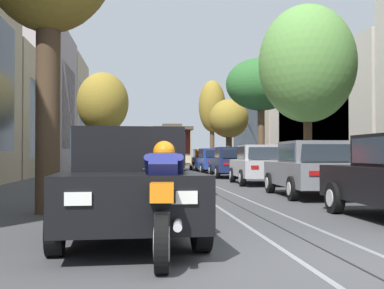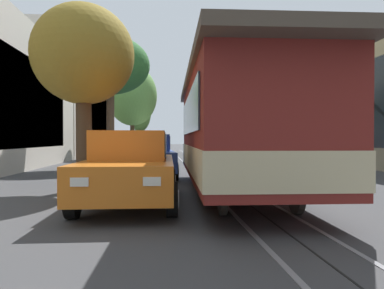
% 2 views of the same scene
% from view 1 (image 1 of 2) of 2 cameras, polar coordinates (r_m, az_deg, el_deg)
% --- Properties ---
extents(ground_plane, '(160.00, 160.00, 0.00)m').
position_cam_1_polar(ground_plane, '(26.50, -0.94, -3.72)').
color(ground_plane, '#424244').
extents(trolley_track_rails, '(1.14, 60.52, 0.01)m').
position_cam_1_polar(trolley_track_rails, '(29.73, -1.50, -3.43)').
color(trolley_track_rails, gray).
rests_on(trolley_track_rails, ground).
extents(building_facade_left, '(5.72, 52.22, 10.70)m').
position_cam_1_polar(building_facade_left, '(31.52, -20.75, 5.59)').
color(building_facade_left, gray).
rests_on(building_facade_left, ground).
extents(building_facade_right, '(5.63, 52.22, 9.78)m').
position_cam_1_polar(building_facade_right, '(33.17, 16.36, 4.66)').
color(building_facade_right, beige).
rests_on(building_facade_right, ground).
extents(parked_car_black_near_left, '(2.14, 4.42, 1.58)m').
position_cam_1_polar(parked_car_black_near_left, '(7.60, -7.29, -4.20)').
color(parked_car_black_near_left, black).
rests_on(parked_car_black_near_left, ground).
extents(parked_car_maroon_second_left, '(2.01, 4.36, 1.58)m').
position_cam_1_polar(parked_car_maroon_second_left, '(13.98, -6.66, -2.79)').
color(parked_car_maroon_second_left, maroon).
rests_on(parked_car_maroon_second_left, ground).
extents(parked_car_red_mid_left, '(2.00, 4.36, 1.58)m').
position_cam_1_polar(parked_car_red_mid_left, '(20.16, -6.49, -2.27)').
color(parked_car_red_mid_left, red).
rests_on(parked_car_red_mid_left, ground).
extents(parked_car_white_fourth_left, '(2.10, 4.41, 1.58)m').
position_cam_1_polar(parked_car_white_fourth_left, '(26.41, -6.38, -1.99)').
color(parked_car_white_fourth_left, silver).
rests_on(parked_car_white_fourth_left, ground).
extents(parked_car_green_fifth_left, '(2.01, 4.37, 1.58)m').
position_cam_1_polar(parked_car_green_fifth_left, '(32.82, -6.47, -1.82)').
color(parked_car_green_fifth_left, '#1E6038').
rests_on(parked_car_green_fifth_left, ground).
extents(parked_car_grey_second_right, '(2.11, 4.41, 1.58)m').
position_cam_1_polar(parked_car_grey_second_right, '(14.94, 13.21, -2.66)').
color(parked_car_grey_second_right, slate).
rests_on(parked_car_grey_second_right, ground).
extents(parked_car_silver_mid_right, '(2.14, 4.42, 1.58)m').
position_cam_1_polar(parked_car_silver_mid_right, '(20.64, 7.53, -2.24)').
color(parked_car_silver_mid_right, '#B7B7BC').
rests_on(parked_car_silver_mid_right, ground).
extents(parked_car_navy_fourth_right, '(2.06, 4.39, 1.58)m').
position_cam_1_polar(parked_car_navy_fourth_right, '(26.58, 4.39, -1.99)').
color(parked_car_navy_fourth_right, '#19234C').
rests_on(parked_car_navy_fourth_right, ground).
extents(parked_car_blue_fifth_right, '(2.13, 4.42, 1.58)m').
position_cam_1_polar(parked_car_blue_fifth_right, '(32.54, 2.29, -1.83)').
color(parked_car_blue_fifth_right, '#233D93').
rests_on(parked_car_blue_fifth_right, ground).
extents(parked_car_orange_sixth_right, '(2.07, 4.39, 1.58)m').
position_cam_1_polar(parked_car_orange_sixth_right, '(37.93, 1.38, -1.73)').
color(parked_car_orange_sixth_right, orange).
rests_on(parked_car_orange_sixth_right, ground).
extents(street_tree_kerb_left_second, '(3.11, 3.23, 6.17)m').
position_cam_1_polar(street_tree_kerb_left_second, '(31.22, -9.99, 4.57)').
color(street_tree_kerb_left_second, '#4C3826').
rests_on(street_tree_kerb_left_second, ground).
extents(street_tree_kerb_right_second, '(3.69, 3.49, 6.89)m').
position_cam_1_polar(street_tree_kerb_right_second, '(19.94, 12.83, 8.81)').
color(street_tree_kerb_right_second, '#4C3826').
rests_on(street_tree_kerb_right_second, ground).
extents(street_tree_kerb_right_mid, '(3.92, 3.14, 6.54)m').
position_cam_1_polar(street_tree_kerb_right_mid, '(28.51, 7.76, 6.61)').
color(street_tree_kerb_right_mid, brown).
rests_on(street_tree_kerb_right_mid, ground).
extents(street_tree_kerb_right_fourth, '(2.78, 2.77, 5.11)m').
position_cam_1_polar(street_tree_kerb_right_fourth, '(36.03, 4.16, 2.84)').
color(street_tree_kerb_right_fourth, '#4C3826').
rests_on(street_tree_kerb_right_fourth, ground).
extents(street_tree_kerb_right_far, '(2.46, 2.66, 8.01)m').
position_cam_1_polar(street_tree_kerb_right_far, '(46.67, 2.27, 4.23)').
color(street_tree_kerb_right_far, brown).
rests_on(street_tree_kerb_right_far, ground).
extents(cable_car_trolley, '(2.82, 9.17, 3.28)m').
position_cam_1_polar(cable_car_trolley, '(36.91, -2.38, -0.40)').
color(cable_car_trolley, maroon).
rests_on(cable_car_trolley, ground).
extents(motorcycle_with_rider, '(0.58, 1.99, 1.37)m').
position_cam_1_polar(motorcycle_with_rider, '(5.88, -3.17, -6.60)').
color(motorcycle_with_rider, black).
rests_on(motorcycle_with_rider, ground).
extents(pedestrian_on_left_pavement, '(0.55, 0.33, 1.60)m').
position_cam_1_polar(pedestrian_on_left_pavement, '(18.01, 17.27, -2.04)').
color(pedestrian_on_left_pavement, '#4C4233').
rests_on(pedestrian_on_left_pavement, ground).
extents(fire_hydrant, '(0.40, 0.22, 0.84)m').
position_cam_1_polar(fire_hydrant, '(17.73, 14.99, -3.61)').
color(fire_hydrant, red).
rests_on(fire_hydrant, ground).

